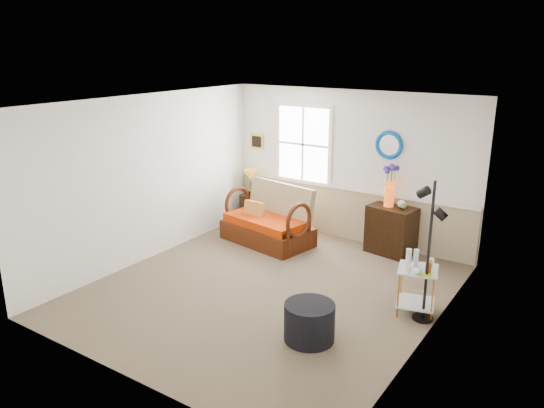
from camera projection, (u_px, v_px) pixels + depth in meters
The scene contains 19 objects.
floor at pixel (268, 289), 7.46m from camera, with size 4.50×5.00×0.01m, color brown.
ceiling at pixel (267, 103), 6.71m from camera, with size 4.50×5.00×0.01m, color white.
walls at pixel (267, 201), 7.08m from camera, with size 4.51×5.01×2.60m.
wainscot at pixel (347, 214), 9.30m from camera, with size 4.46×0.02×0.90m, color tan.
chair_rail at pixel (348, 188), 9.16m from camera, with size 4.46×0.04×0.06m, color white.
window at pixel (303, 144), 9.44m from camera, with size 1.14×0.06×1.44m, color white, non-canonical shape.
picture at pixel (257, 141), 10.00m from camera, with size 0.28×0.03×0.28m, color gold.
mirror at pixel (389, 145), 8.55m from camera, with size 0.47×0.47×0.07m, color #0066BA.
loveseat at pixel (267, 215), 9.09m from camera, with size 1.53×0.87×1.00m, color #4F210B, non-canonical shape.
throw_pillow at pixel (254, 212), 9.20m from camera, with size 0.38×0.09×0.38m, color #BC5D19, non-canonical shape.
lamp_stand at pixel (251, 208), 10.22m from camera, with size 0.32×0.32×0.56m, color black, non-canonical shape.
table_lamp at pixel (251, 182), 10.09m from camera, with size 0.26×0.26×0.47m, color gold, non-canonical shape.
potted_plant at pixel (256, 187), 10.04m from camera, with size 0.35×0.39×0.31m, color #537A38.
cabinet at pixel (391, 230), 8.66m from camera, with size 0.74×0.48×0.79m, color black, non-canonical shape.
flower_vase at pixel (390, 186), 8.48m from camera, with size 0.20×0.20×0.69m, color #D94D10, non-canonical shape.
side_table at pixel (416, 291), 6.73m from camera, with size 0.48×0.48×0.61m, color #C37324, non-canonical shape.
tabletop_items at pixel (420, 261), 6.56m from camera, with size 0.40×0.40×0.24m, color silver, non-canonical shape.
floor_lamp at pixel (429, 253), 6.39m from camera, with size 0.26×0.26×1.79m, color black, non-canonical shape.
ottoman at pixel (309, 322), 6.12m from camera, with size 0.59×0.59×0.46m, color black.
Camera 1 is at (3.82, -5.61, 3.30)m, focal length 35.00 mm.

